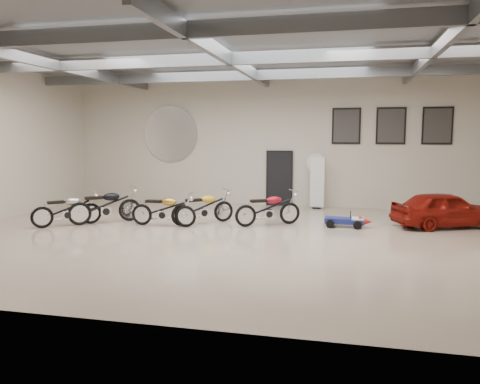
% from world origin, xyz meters
% --- Properties ---
extents(floor, '(16.00, 12.00, 0.01)m').
position_xyz_m(floor, '(0.00, 0.00, 0.00)').
color(floor, '#B8A68D').
rests_on(floor, ground).
extents(ceiling, '(16.00, 12.00, 0.01)m').
position_xyz_m(ceiling, '(0.00, 0.00, 5.00)').
color(ceiling, slate).
rests_on(ceiling, back_wall).
extents(back_wall, '(16.00, 0.02, 5.00)m').
position_xyz_m(back_wall, '(0.00, 6.00, 2.50)').
color(back_wall, beige).
rests_on(back_wall, floor).
extents(ceiling_beams, '(15.80, 11.80, 0.32)m').
position_xyz_m(ceiling_beams, '(0.00, 0.00, 4.75)').
color(ceiling_beams, slate).
rests_on(ceiling_beams, ceiling).
extents(door, '(0.92, 0.08, 2.10)m').
position_xyz_m(door, '(0.50, 5.95, 1.05)').
color(door, black).
rests_on(door, back_wall).
extents(logo_plaque, '(2.30, 0.06, 1.16)m').
position_xyz_m(logo_plaque, '(-4.00, 5.95, 2.80)').
color(logo_plaque, silver).
rests_on(logo_plaque, back_wall).
extents(poster_left, '(1.05, 0.08, 1.35)m').
position_xyz_m(poster_left, '(3.00, 5.96, 3.10)').
color(poster_left, black).
rests_on(poster_left, back_wall).
extents(poster_mid, '(1.05, 0.08, 1.35)m').
position_xyz_m(poster_mid, '(4.60, 5.96, 3.10)').
color(poster_mid, black).
rests_on(poster_mid, back_wall).
extents(poster_right, '(1.05, 0.08, 1.35)m').
position_xyz_m(poster_right, '(6.20, 5.96, 3.10)').
color(poster_right, black).
rests_on(poster_right, back_wall).
extents(oil_sign, '(0.72, 0.10, 0.72)m').
position_xyz_m(oil_sign, '(1.90, 5.95, 1.70)').
color(oil_sign, white).
rests_on(oil_sign, back_wall).
extents(banner_stand, '(0.53, 0.24, 1.92)m').
position_xyz_m(banner_stand, '(1.99, 5.50, 0.96)').
color(banner_stand, white).
rests_on(banner_stand, floor).
extents(motorcycle_silver, '(1.92, 1.82, 1.05)m').
position_xyz_m(motorcycle_silver, '(-5.26, 0.41, 0.53)').
color(motorcycle_silver, silver).
rests_on(motorcycle_silver, floor).
extents(motorcycle_black, '(2.12, 1.98, 1.15)m').
position_xyz_m(motorcycle_black, '(-4.35, 1.10, 0.58)').
color(motorcycle_black, silver).
rests_on(motorcycle_black, floor).
extents(motorcycle_gold, '(2.04, 0.63, 1.06)m').
position_xyz_m(motorcycle_gold, '(-2.37, 1.05, 0.53)').
color(motorcycle_gold, silver).
rests_on(motorcycle_gold, floor).
extents(motorcycle_yellow, '(1.96, 1.85, 1.07)m').
position_xyz_m(motorcycle_yellow, '(-1.30, 1.68, 0.54)').
color(motorcycle_yellow, silver).
rests_on(motorcycle_yellow, floor).
extents(motorcycle_red, '(2.12, 1.64, 1.09)m').
position_xyz_m(motorcycle_red, '(0.73, 1.87, 0.54)').
color(motorcycle_red, silver).
rests_on(motorcycle_red, floor).
extents(go_kart, '(1.44, 0.68, 0.52)m').
position_xyz_m(go_kart, '(3.15, 2.14, 0.26)').
color(go_kart, navy).
rests_on(go_kart, floor).
extents(vintage_car, '(2.43, 3.43, 1.09)m').
position_xyz_m(vintage_car, '(6.00, 2.83, 0.54)').
color(vintage_car, maroon).
rests_on(vintage_car, floor).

